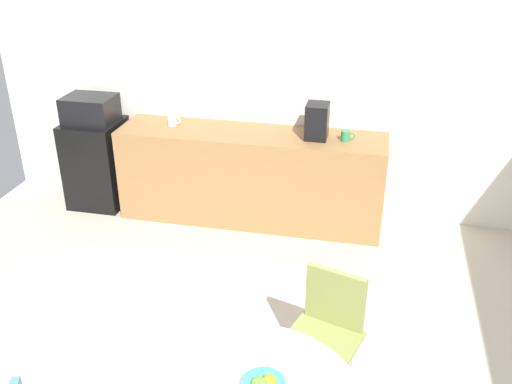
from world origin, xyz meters
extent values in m
cube|color=white|center=(0.00, 3.00, 1.30)|extent=(6.00, 0.10, 2.60)
cube|color=#9E7042|center=(-0.29, 2.65, 0.45)|extent=(2.53, 0.60, 0.90)
cube|color=black|center=(-1.90, 2.65, 0.44)|extent=(0.54, 0.54, 0.89)
cube|color=black|center=(-1.90, 2.65, 1.02)|extent=(0.48, 0.38, 0.26)
cylinder|color=silver|center=(0.44, 0.36, 0.21)|extent=(0.02, 0.02, 0.42)
cylinder|color=silver|center=(0.84, 0.56, 0.21)|extent=(0.02, 0.02, 0.42)
cylinder|color=silver|center=(0.54, 0.66, 0.21)|extent=(0.02, 0.02, 0.42)
cube|color=#8C934C|center=(0.64, 0.46, 0.44)|extent=(0.53, 0.53, 0.03)
cube|color=#8C934C|center=(0.70, 0.64, 0.64)|extent=(0.37, 0.15, 0.38)
sphere|color=#66B233|center=(0.43, -0.32, 0.82)|extent=(0.07, 0.07, 0.07)
sphere|color=orange|center=(0.47, -0.30, 0.82)|extent=(0.07, 0.07, 0.07)
cylinder|color=#338C59|center=(0.59, 2.63, 0.95)|extent=(0.08, 0.08, 0.09)
torus|color=#338C59|center=(0.64, 2.63, 0.95)|extent=(0.06, 0.01, 0.06)
cylinder|color=white|center=(-1.08, 2.69, 0.95)|extent=(0.08, 0.08, 0.09)
torus|color=white|center=(-1.02, 2.69, 0.95)|extent=(0.06, 0.01, 0.06)
cube|color=black|center=(0.32, 2.65, 1.06)|extent=(0.20, 0.24, 0.32)
camera|label=1|loc=(0.83, -2.19, 2.74)|focal=39.65mm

